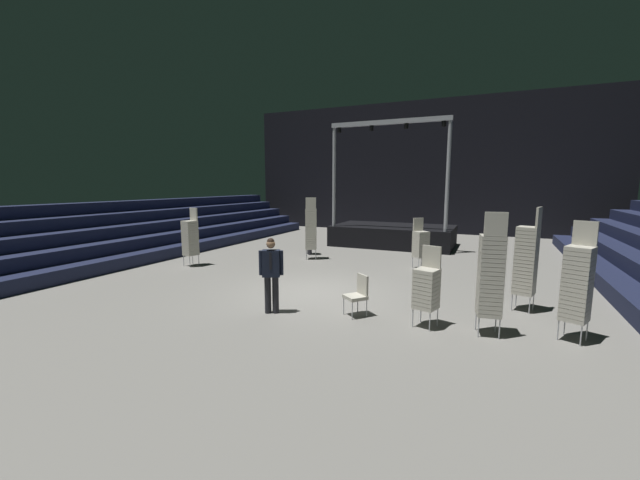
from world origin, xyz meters
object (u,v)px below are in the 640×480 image
Objects in this scene: chair_stack_rear_right at (311,228)px; loose_chair_near_man at (358,293)px; chair_stack_mid_centre at (427,287)px; stage_riser at (393,233)px; chair_stack_rear_left at (491,274)px; man_with_tie at (271,271)px; crew_worker_near_stage at (309,231)px; chair_stack_front_left at (526,259)px; chair_stack_mid_left at (577,282)px; chair_stack_front_right at (190,237)px; chair_stack_mid_right at (421,243)px.

loose_chair_near_man is (3.88, -5.58, -0.70)m from chair_stack_rear_right.
chair_stack_mid_centre is 0.69× the size of chair_stack_rear_right.
chair_stack_mid_centre is 1.81× the size of loose_chair_near_man.
chair_stack_mid_centre is (3.24, -10.42, 0.27)m from stage_riser.
chair_stack_mid_centre reaches higher than loose_chair_near_man.
chair_stack_rear_left is at bearing -64.78° from chair_stack_rear_right.
crew_worker_near_stage is (-2.51, 7.14, -0.02)m from man_with_tie.
chair_stack_mid_centre is at bearing 152.56° from chair_stack_front_left.
chair_stack_mid_left is at bearing -155.07° from chair_stack_mid_centre.
chair_stack_rear_left is 1.00× the size of chair_stack_rear_right.
stage_riser reaches higher than loose_chair_near_man.
man_with_tie is at bearing 33.56° from chair_stack_mid_left.
chair_stack_front_left is 1.78m from chair_stack_mid_left.
chair_stack_front_left reaches higher than crew_worker_near_stage.
chair_stack_mid_left is (0.76, -1.61, -0.08)m from chair_stack_front_left.
chair_stack_rear_left reaches higher than chair_stack_front_right.
stage_riser reaches higher than chair_stack_rear_right.
stage_riser is 3.39× the size of chair_stack_mid_centre.
chair_stack_mid_centre is (1.12, -5.73, -0.04)m from chair_stack_mid_right.
chair_stack_mid_right reaches higher than man_with_tie.
chair_stack_mid_centre is at bearing 32.91° from chair_stack_mid_left.
crew_worker_near_stage is at bearing -11.33° from chair_stack_mid_left.
chair_stack_rear_right is 2.62× the size of loose_chair_near_man.
chair_stack_mid_centre is at bearing -72.71° from stage_riser.
chair_stack_mid_centre is (-1.95, -2.04, -0.38)m from chair_stack_front_left.
chair_stack_mid_right reaches higher than chair_stack_mid_centre.
chair_stack_front_right reaches higher than chair_stack_mid_centre.
chair_stack_rear_right is at bearing -30.25° from chair_stack_mid_centre.
chair_stack_front_left and chair_stack_rear_left have the same top height.
stage_riser is at bearing -41.44° from loose_chair_near_man.
chair_stack_mid_left is 10.57m from crew_worker_near_stage.
chair_stack_mid_left is at bearing -138.61° from chair_stack_front_left.
chair_stack_rear_right reaches higher than loose_chair_near_man.
chair_stack_front_left is 9.06m from crew_worker_near_stage.
stage_riser is at bearing -56.74° from chair_stack_mid_centre.
chair_stack_front_right is 0.86× the size of chair_stack_rear_right.
chair_stack_front_left is at bearing -111.37° from loose_chair_near_man.
crew_worker_near_stage reaches higher than loose_chair_near_man.
chair_stack_mid_left is at bearing -136.05° from loose_chair_near_man.
man_with_tie is 0.77× the size of chair_stack_mid_left.
stage_riser is at bearing -35.29° from chair_stack_mid_left.
chair_stack_front_left is 10.84m from chair_stack_front_right.
chair_stack_rear_left reaches higher than loose_chair_near_man.
crew_worker_near_stage is at bearing 95.25° from chair_stack_rear_right.
chair_stack_mid_right is at bearing -23.56° from chair_stack_rear_right.
crew_worker_near_stage is at bearing 127.84° from chair_stack_rear_left.
chair_stack_front_left is at bearing -50.69° from chair_stack_rear_right.
chair_stack_mid_left is 0.93× the size of chair_stack_rear_left.
chair_stack_front_left is 1.45× the size of chair_stack_mid_centre.
stage_riser reaches higher than chair_stack_front_left.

